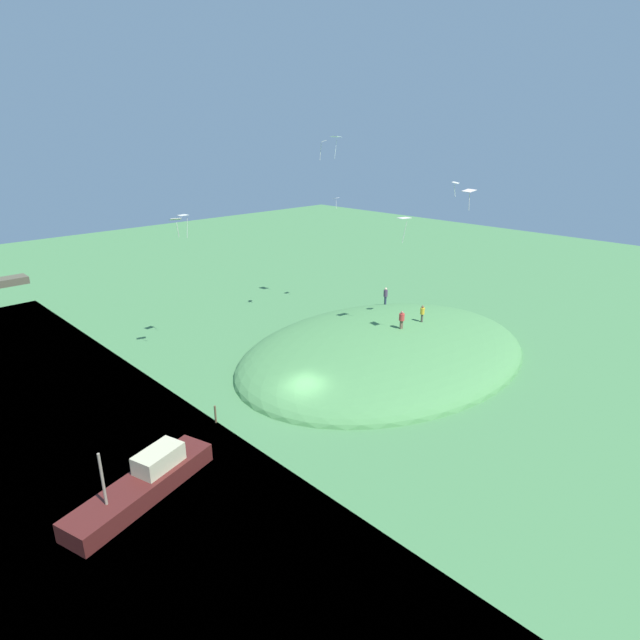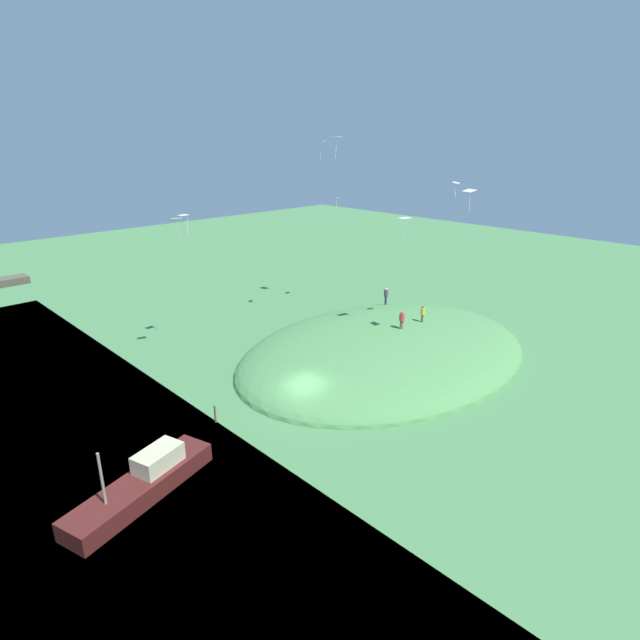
{
  "view_description": "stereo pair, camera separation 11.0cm",
  "coord_description": "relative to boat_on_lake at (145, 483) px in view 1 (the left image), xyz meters",
  "views": [
    {
      "loc": [
        -22.1,
        -24.49,
        18.23
      ],
      "look_at": [
        3.79,
        2.15,
        4.9
      ],
      "focal_mm": 29.0,
      "sensor_mm": 36.0,
      "label": 1
    },
    {
      "loc": [
        -22.02,
        -24.56,
        18.23
      ],
      "look_at": [
        3.79,
        2.15,
        4.9
      ],
      "focal_mm": 29.0,
      "sensor_mm": 36.0,
      "label": 2
    }
  ],
  "objects": [
    {
      "name": "kite_7",
      "position": [
        28.98,
        0.47,
        13.77
      ],
      "size": [
        0.89,
        0.75,
        1.24
      ],
      "color": "white"
    },
    {
      "name": "mooring_post",
      "position": [
        6.83,
        3.66,
        -0.1
      ],
      "size": [
        0.14,
        0.14,
        1.25
      ],
      "primitive_type": "cylinder",
      "color": "brown",
      "rests_on": "ground_plane"
    },
    {
      "name": "ground_plane",
      "position": [
        12.78,
        1.48,
        -0.72
      ],
      "size": [
        160.0,
        160.0,
        0.0
      ],
      "primitive_type": "plane",
      "color": "#457B47"
    },
    {
      "name": "grass_hill",
      "position": [
        24.09,
        3.1,
        -0.72
      ],
      "size": [
        28.93,
        21.25,
        4.62
      ],
      "primitive_type": "ellipsoid",
      "color": "#4B8549",
      "rests_on": "ground_plane"
    },
    {
      "name": "kite_4",
      "position": [
        12.7,
        15.99,
        11.09
      ],
      "size": [
        0.89,
        0.67,
        1.94
      ],
      "color": "white"
    },
    {
      "name": "kite_0",
      "position": [
        30.5,
        15.59,
        11.18
      ],
      "size": [
        0.78,
        0.61,
        1.16
      ],
      "color": "silver"
    },
    {
      "name": "kite_5",
      "position": [
        25.55,
        2.9,
        10.96
      ],
      "size": [
        1.18,
        0.94,
        2.1
      ],
      "color": "white"
    },
    {
      "name": "kite_6",
      "position": [
        25.03,
        -3.12,
        13.66
      ],
      "size": [
        0.89,
        1.07,
        1.54
      ],
      "color": "white"
    },
    {
      "name": "person_near_shore",
      "position": [
        25.14,
        2.27,
        2.58
      ],
      "size": [
        0.57,
        0.57,
        1.63
      ],
      "rotation": [
        0.0,
        0.0,
        6.06
      ],
      "color": "brown",
      "rests_on": "grass_hill"
    },
    {
      "name": "kite_2",
      "position": [
        10.78,
        13.8,
        11.27
      ],
      "size": [
        0.98,
        0.8,
        1.48
      ],
      "color": "#F1E0D0"
    },
    {
      "name": "boat_on_lake",
      "position": [
        0.0,
        0.0,
        0.0
      ],
      "size": [
        9.04,
        4.55,
        4.0
      ],
      "rotation": [
        0.0,
        0.0,
        0.29
      ],
      "color": "#4B1A18",
      "rests_on": "lake_water"
    },
    {
      "name": "kite_3",
      "position": [
        30.05,
        15.29,
        17.24
      ],
      "size": [
        0.83,
        1.1,
        2.17
      ],
      "color": "white"
    },
    {
      "name": "person_walking_path",
      "position": [
        28.08,
        2.19,
        2.47
      ],
      "size": [
        0.53,
        0.53,
        1.57
      ],
      "rotation": [
        0.0,
        0.0,
        4.18
      ],
      "color": "#534C42",
      "rests_on": "grass_hill"
    },
    {
      "name": "kite_1",
      "position": [
        25.44,
        12.3,
        16.84
      ],
      "size": [
        0.84,
        0.84,
        1.81
      ],
      "color": "silver"
    },
    {
      "name": "person_on_hilltop",
      "position": [
        31.57,
        9.23,
        1.88
      ],
      "size": [
        0.53,
        0.53,
        1.82
      ],
      "rotation": [
        0.0,
        0.0,
        4.41
      ],
      "color": "#2B344B",
      "rests_on": "grass_hill"
    }
  ]
}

